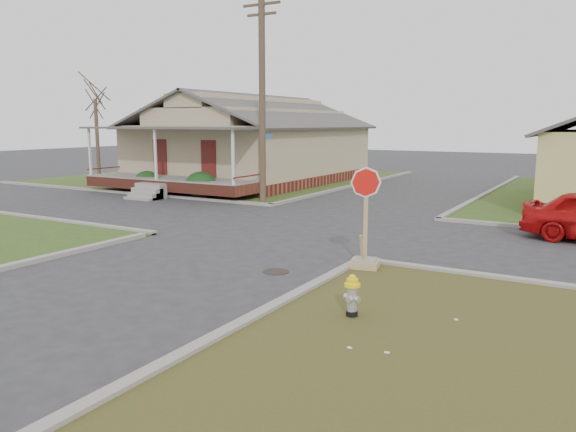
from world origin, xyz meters
The scene contains 11 objects.
ground centered at (0.00, 0.00, 0.00)m, with size 120.00×120.00×0.00m, color #2C2C2F.
verge_far_left centered at (-13.00, 18.00, 0.03)m, with size 19.00×19.00×0.05m, color #2D4C1B.
curbs centered at (0.00, 5.00, 0.00)m, with size 80.00×40.00×0.12m, color gray, non-canonical shape.
manhole centered at (2.20, -0.50, 0.01)m, with size 0.64×0.64×0.01m, color black.
corner_house centered at (-10.00, 16.68, 2.28)m, with size 10.10×15.50×5.30m.
utility_pole centered at (-4.20, 8.90, 4.66)m, with size 1.80×0.28×9.00m.
tree_far_left centered at (-18.00, 12.00, 2.50)m, with size 0.22×0.22×4.90m, color #3A2D21.
fire_hydrant centered at (5.09, -2.58, 0.48)m, with size 0.29×0.29×0.78m.
stop_sign centered at (3.94, 0.81, 0.58)m, with size 0.70×0.68×2.45m.
hedge_left centered at (-11.62, 9.48, 0.59)m, with size 1.42×1.16×1.08m, color #193E16.
hedge_right centered at (-7.87, 9.21, 0.64)m, with size 1.54×1.26×1.17m, color #193E16.
Camera 1 is at (9.00, -11.63, 3.52)m, focal length 35.00 mm.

